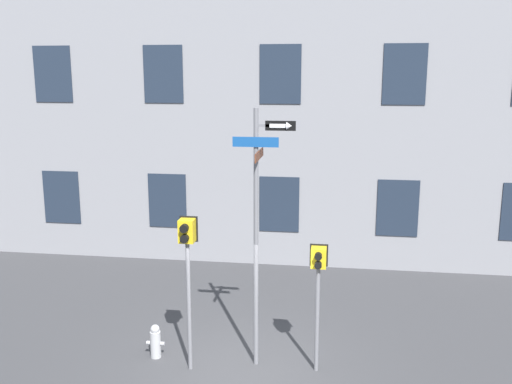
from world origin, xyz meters
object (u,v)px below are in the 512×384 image
at_px(street_sign_pole, 259,220).
at_px(pedestrian_signal_right, 318,275).
at_px(pedestrian_signal_left, 187,253).
at_px(fire_hydrant, 155,342).

height_order(street_sign_pole, pedestrian_signal_right, street_sign_pole).
distance_m(street_sign_pole, pedestrian_signal_right, 1.54).
bearing_deg(pedestrian_signal_left, pedestrian_signal_right, 6.89).
distance_m(pedestrian_signal_right, fire_hydrant, 3.66).
height_order(pedestrian_signal_left, pedestrian_signal_right, pedestrian_signal_left).
relative_size(pedestrian_signal_right, fire_hydrant, 3.59).
height_order(street_sign_pole, pedestrian_signal_left, street_sign_pole).
xyz_separation_m(street_sign_pole, fire_hydrant, (-2.12, -0.03, -2.65)).
height_order(street_sign_pole, fire_hydrant, street_sign_pole).
bearing_deg(pedestrian_signal_left, street_sign_pole, 16.49).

